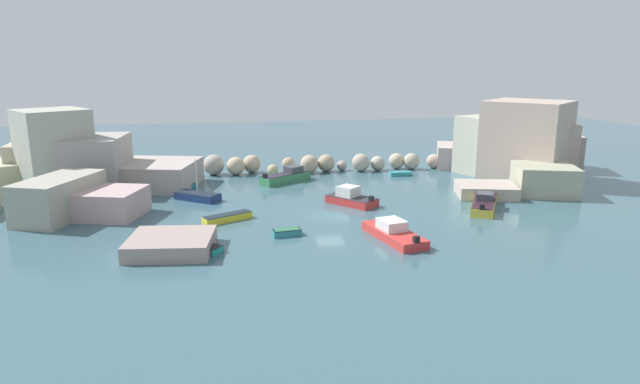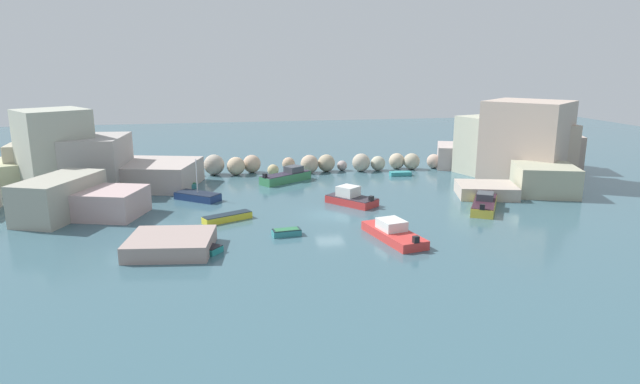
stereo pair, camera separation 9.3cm
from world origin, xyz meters
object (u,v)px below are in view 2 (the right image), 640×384
(moored_boat_3, at_px, (393,233))
(moored_boat_9, at_px, (287,232))
(moored_boat_0, at_px, (400,174))
(moored_boat_6, at_px, (187,183))
(moored_boat_1, at_px, (198,196))
(moored_boat_4, at_px, (287,176))
(moored_boat_7, at_px, (351,198))
(stone_dock, at_px, (171,244))
(moored_boat_5, at_px, (199,247))
(moored_boat_8, at_px, (484,204))
(moored_boat_2, at_px, (227,217))

(moored_boat_3, relative_size, moored_boat_9, 2.92)
(moored_boat_0, height_order, moored_boat_6, moored_boat_6)
(moored_boat_1, relative_size, moored_boat_6, 1.05)
(moored_boat_4, bearing_deg, moored_boat_7, -101.43)
(moored_boat_9, bearing_deg, moored_boat_7, -137.39)
(stone_dock, distance_m, moored_boat_3, 17.09)
(moored_boat_0, bearing_deg, stone_dock, 44.25)
(moored_boat_7, bearing_deg, stone_dock, 84.46)
(moored_boat_5, height_order, moored_boat_7, moored_boat_7)
(moored_boat_6, relative_size, moored_boat_8, 0.66)
(moored_boat_4, distance_m, moored_boat_8, 22.97)
(moored_boat_4, relative_size, moored_boat_9, 2.68)
(moored_boat_3, distance_m, moored_boat_5, 15.05)
(moored_boat_7, bearing_deg, moored_boat_4, -15.35)
(moored_boat_4, relative_size, moored_boat_6, 1.40)
(moored_boat_0, height_order, moored_boat_5, moored_boat_5)
(moored_boat_8, bearing_deg, stone_dock, 133.90)
(moored_boat_4, distance_m, moored_boat_5, 24.16)
(moored_boat_1, distance_m, moored_boat_4, 12.09)
(moored_boat_1, bearing_deg, moored_boat_0, -124.86)
(moored_boat_7, bearing_deg, moored_boat_8, -147.95)
(stone_dock, xyz_separation_m, moored_boat_2, (4.26, 7.20, -0.28))
(moored_boat_0, relative_size, moored_boat_6, 0.57)
(moored_boat_2, relative_size, moored_boat_4, 0.70)
(stone_dock, bearing_deg, moored_boat_8, 13.11)
(moored_boat_5, bearing_deg, moored_boat_8, 53.31)
(moored_boat_1, bearing_deg, moored_boat_3, 172.76)
(stone_dock, relative_size, moored_boat_4, 0.94)
(moored_boat_0, height_order, moored_boat_2, moored_boat_2)
(moored_boat_9, bearing_deg, moored_boat_3, 157.18)
(moored_boat_8, distance_m, moored_boat_9, 20.05)
(moored_boat_6, distance_m, moored_boat_9, 22.16)
(moored_boat_2, height_order, moored_boat_9, moored_boat_2)
(moored_boat_3, bearing_deg, moored_boat_6, 24.56)
(stone_dock, height_order, moored_boat_9, stone_dock)
(moored_boat_5, bearing_deg, moored_boat_9, 57.42)
(moored_boat_6, relative_size, moored_boat_7, 0.86)
(stone_dock, relative_size, moored_boat_3, 0.86)
(moored_boat_3, bearing_deg, moored_boat_4, 1.90)
(moored_boat_1, xyz_separation_m, moored_boat_7, (14.90, -4.47, 0.23))
(moored_boat_7, bearing_deg, moored_boat_5, 88.56)
(moored_boat_7, bearing_deg, moored_boat_0, -76.28)
(moored_boat_5, bearing_deg, moored_boat_7, 76.31)
(moored_boat_3, bearing_deg, moored_boat_9, 61.47)
(moored_boat_3, distance_m, moored_boat_8, 13.25)
(moored_boat_0, height_order, moored_boat_7, moored_boat_7)
(moored_boat_0, xyz_separation_m, moored_boat_9, (-16.73, -20.80, 0.04))
(moored_boat_0, xyz_separation_m, moored_boat_4, (-14.19, -0.83, 0.39))
(moored_boat_4, relative_size, moored_boat_5, 1.80)
(moored_boat_0, relative_size, moored_boat_9, 1.09)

